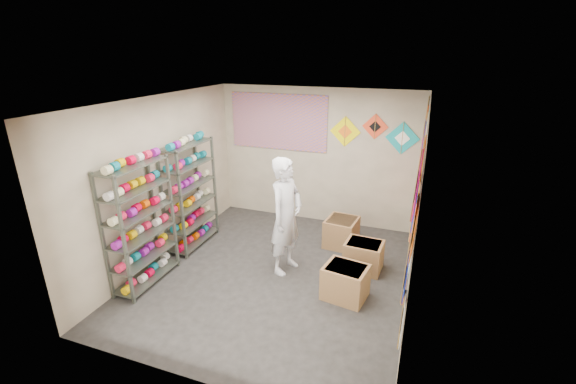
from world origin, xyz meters
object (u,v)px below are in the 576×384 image
at_px(carton_c, 341,232).
at_px(carton_a, 345,282).
at_px(shelf_rack_front, 140,225).
at_px(shopkeeper, 286,216).
at_px(shelf_rack_back, 190,195).
at_px(carton_b, 363,256).

bearing_deg(carton_c, carton_a, -70.01).
bearing_deg(carton_a, shelf_rack_front, -158.64).
xyz_separation_m(shopkeeper, carton_c, (0.66, 1.11, -0.68)).
distance_m(shelf_rack_back, carton_b, 3.14).
height_order(carton_a, carton_b, carton_a).
xyz_separation_m(shopkeeper, carton_a, (1.05, -0.42, -0.69)).
relative_size(shopkeeper, carton_b, 3.22).
height_order(shelf_rack_back, carton_a, shelf_rack_back).
bearing_deg(shelf_rack_back, carton_c, 18.65).
height_order(shelf_rack_front, carton_b, shelf_rack_front).
relative_size(shelf_rack_back, shopkeeper, 1.01).
height_order(shopkeeper, carton_b, shopkeeper).
bearing_deg(shelf_rack_back, carton_b, 3.16).
bearing_deg(carton_c, shelf_rack_back, -155.80).
bearing_deg(shelf_rack_front, carton_c, 40.32).
bearing_deg(carton_c, carton_b, -47.82).
bearing_deg(shopkeeper, carton_a, -98.30).
relative_size(carton_a, carton_c, 1.01).
xyz_separation_m(carton_b, carton_c, (-0.51, 0.69, 0.02)).
relative_size(carton_b, carton_c, 1.00).
distance_m(shelf_rack_front, carton_b, 3.46).
distance_m(shelf_rack_back, carton_c, 2.77).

